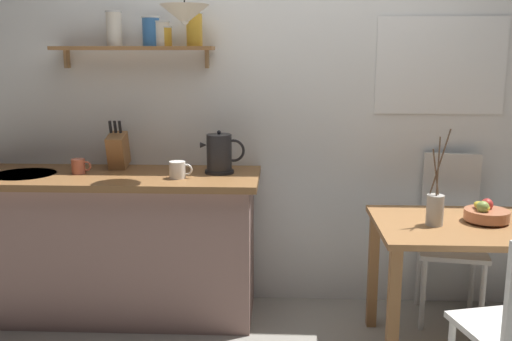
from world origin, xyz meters
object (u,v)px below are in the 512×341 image
Objects in this scene: dining_chair_far at (450,230)px; pendant_lamp at (185,15)px; knife_block at (118,150)px; twig_vase at (435,208)px; electric_kettle at (220,154)px; coffee_mug_spare at (178,170)px; fruit_bowl at (486,213)px; coffee_mug_by_sink at (79,166)px; dining_table at (464,246)px.

pendant_lamp reaches higher than dining_chair_far.
pendant_lamp reaches higher than knife_block.
pendant_lamp is at bearing 166.00° from twig_vase.
electric_kettle is 1.98× the size of coffee_mug_spare.
pendant_lamp is at bearing 17.24° from coffee_mug_spare.
coffee_mug_by_sink is at bearing 171.32° from fruit_bowl.
dining_chair_far is at bearing -0.82° from knife_block.
twig_vase is 1.65× the size of knife_block.
knife_block is at bearing 179.18° from dining_chair_far.
fruit_bowl is at bearing -9.40° from pendant_lamp.
twig_vase is 1.20× the size of pendant_lamp.
coffee_mug_spare is (-1.68, 0.25, 0.17)m from fruit_bowl.
dining_chair_far reaches higher than coffee_mug_by_sink.
coffee_mug_by_sink is at bearing 170.81° from coffee_mug_spare.
knife_block is at bearing 166.51° from fruit_bowl.
fruit_bowl is (0.11, 0.03, 0.17)m from dining_table.
dining_chair_far is 0.66m from twig_vase.
electric_kettle is at bearing -177.32° from dining_chair_far.
dining_table is 2.23× the size of pendant_lamp.
twig_vase reaches higher than coffee_mug_spare.
dining_chair_far is 1.71m from coffee_mug_spare.
dining_table is 2.10m from knife_block.
twig_vase is 1.28m from electric_kettle.
twig_vase reaches higher than electric_kettle.
coffee_mug_spare is at bearing -172.27° from dining_chair_far.
knife_block is (-2.10, 0.50, 0.24)m from fruit_bowl.
pendant_lamp reaches higher than fruit_bowl.
dining_chair_far reaches higher than coffee_mug_spare.
twig_vase reaches higher than fruit_bowl.
electric_kettle is (-1.45, 0.41, 0.24)m from fruit_bowl.
pendant_lamp reaches higher than coffee_mug_spare.
coffee_mug_spare is 0.87m from pendant_lamp.
dining_table is 3.51× the size of electric_kettle.
knife_block is at bearing 162.61° from twig_vase.
coffee_mug_by_sink is (-2.19, 0.38, 0.34)m from dining_table.
pendant_lamp is at bearing -26.18° from knife_block.
pendant_lamp is (-1.59, -0.21, 1.28)m from dining_chair_far.
dining_table is at bearing -15.06° from knife_block.
twig_vase is at bearing -169.40° from dining_table.
twig_vase is 3.74× the size of coffee_mug_spare.
twig_vase is at bearing -167.18° from fruit_bowl.
dining_table is at bearing -18.13° from electric_kettle.
knife_block reaches higher than fruit_bowl.
dining_chair_far is at bearing 64.96° from twig_vase.
electric_kettle is at bearing 34.69° from coffee_mug_spare.
twig_vase is 1.89× the size of electric_kettle.
coffee_mug_by_sink is (-0.20, -0.15, -0.08)m from knife_block.
dining_chair_far is 3.76× the size of electric_kettle.
dining_chair_far is 1.50m from electric_kettle.
twig_vase is at bearing -115.04° from dining_chair_far.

